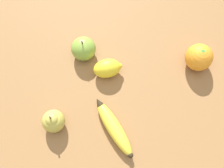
{
  "coord_description": "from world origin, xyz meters",
  "views": [
    {
      "loc": [
        -0.19,
        -0.16,
        0.75
      ],
      "look_at": [
        0.05,
        -0.04,
        0.03
      ],
      "focal_mm": 42.0,
      "sensor_mm": 36.0,
      "label": 1
    }
  ],
  "objects": [
    {
      "name": "orange",
      "position": [
        0.24,
        -0.23,
        0.04
      ],
      "size": [
        0.08,
        0.08,
        0.08
      ],
      "color": "orange",
      "rests_on": "ground_plane"
    },
    {
      "name": "ground_plane",
      "position": [
        0.0,
        0.0,
        0.0
      ],
      "size": [
        3.0,
        3.0,
        0.0
      ],
      "primitive_type": "plane",
      "color": "olive"
    },
    {
      "name": "lemon",
      "position": [
        0.08,
        0.0,
        0.03
      ],
      "size": [
        0.1,
        0.1,
        0.06
      ],
      "rotation": [
        0.0,
        0.0,
        5.39
      ],
      "color": "yellow",
      "rests_on": "ground_plane"
    },
    {
      "name": "banana",
      "position": [
        -0.06,
        -0.1,
        0.02
      ],
      "size": [
        0.13,
        0.18,
        0.04
      ],
      "rotation": [
        0.0,
        0.0,
        1.02
      ],
      "color": "yellow",
      "rests_on": "ground_plane"
    },
    {
      "name": "pear",
      "position": [
        -0.13,
        0.06,
        0.04
      ],
      "size": [
        0.06,
        0.06,
        0.08
      ],
      "color": "#B7AD47",
      "rests_on": "ground_plane"
    },
    {
      "name": "apple",
      "position": [
        0.11,
        0.09,
        0.03
      ],
      "size": [
        0.08,
        0.08,
        0.08
      ],
      "color": "olive",
      "rests_on": "ground_plane"
    }
  ]
}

